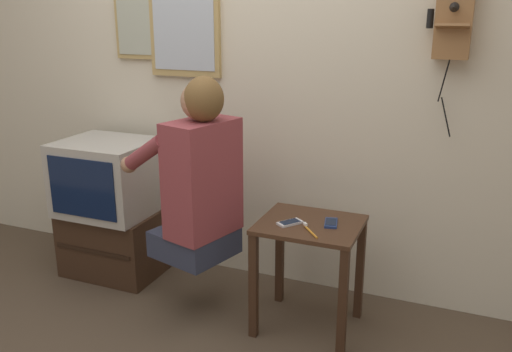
{
  "coord_description": "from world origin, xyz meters",
  "views": [
    {
      "loc": [
        1.23,
        -1.68,
        1.59
      ],
      "look_at": [
        0.26,
        0.68,
        0.8
      ],
      "focal_mm": 38.0,
      "sensor_mm": 36.0,
      "label": 1
    }
  ],
  "objects_px": {
    "cell_phone_held": "(290,223)",
    "television": "(108,177)",
    "toothbrush": "(309,230)",
    "wall_mirror": "(184,9)",
    "framed_picture": "(136,28)",
    "person": "(199,177)",
    "wall_phone_antique": "(454,13)",
    "cell_phone_spare": "(331,223)"
  },
  "relations": [
    {
      "from": "person",
      "to": "television",
      "type": "bearing_deg",
      "value": 89.03
    },
    {
      "from": "person",
      "to": "wall_phone_antique",
      "type": "bearing_deg",
      "value": -50.45
    },
    {
      "from": "toothbrush",
      "to": "framed_picture",
      "type": "bearing_deg",
      "value": 117.63
    },
    {
      "from": "cell_phone_spare",
      "to": "wall_phone_antique",
      "type": "bearing_deg",
      "value": 27.4
    },
    {
      "from": "television",
      "to": "cell_phone_held",
      "type": "height_order",
      "value": "television"
    },
    {
      "from": "framed_picture",
      "to": "cell_phone_spare",
      "type": "xyz_separation_m",
      "value": [
        1.35,
        -0.42,
        -0.9
      ]
    },
    {
      "from": "toothbrush",
      "to": "television",
      "type": "bearing_deg",
      "value": 130.69
    },
    {
      "from": "television",
      "to": "wall_mirror",
      "type": "distance_m",
      "value": 1.08
    },
    {
      "from": "cell_phone_held",
      "to": "framed_picture",
      "type": "bearing_deg",
      "value": -166.69
    },
    {
      "from": "television",
      "to": "wall_mirror",
      "type": "relative_size",
      "value": 0.71
    },
    {
      "from": "cell_phone_held",
      "to": "wall_phone_antique",
      "type": "bearing_deg",
      "value": 71.27
    },
    {
      "from": "television",
      "to": "toothbrush",
      "type": "distance_m",
      "value": 1.36
    },
    {
      "from": "wall_phone_antique",
      "to": "wall_mirror",
      "type": "distance_m",
      "value": 1.47
    },
    {
      "from": "person",
      "to": "cell_phone_spare",
      "type": "distance_m",
      "value": 0.7
    },
    {
      "from": "person",
      "to": "wall_phone_antique",
      "type": "distance_m",
      "value": 1.46
    },
    {
      "from": "cell_phone_spare",
      "to": "cell_phone_held",
      "type": "bearing_deg",
      "value": -170.23
    },
    {
      "from": "cell_phone_held",
      "to": "toothbrush",
      "type": "relative_size",
      "value": 1.04
    },
    {
      "from": "cell_phone_held",
      "to": "cell_phone_spare",
      "type": "bearing_deg",
      "value": 58.12
    },
    {
      "from": "wall_phone_antique",
      "to": "cell_phone_held",
      "type": "bearing_deg",
      "value": -144.97
    },
    {
      "from": "framed_picture",
      "to": "cell_phone_held",
      "type": "bearing_deg",
      "value": -22.94
    },
    {
      "from": "cell_phone_spare",
      "to": "person",
      "type": "bearing_deg",
      "value": 177.85
    },
    {
      "from": "cell_phone_held",
      "to": "television",
      "type": "bearing_deg",
      "value": -152.29
    },
    {
      "from": "cell_phone_held",
      "to": "cell_phone_spare",
      "type": "distance_m",
      "value": 0.2
    },
    {
      "from": "wall_mirror",
      "to": "toothbrush",
      "type": "bearing_deg",
      "value": -29.87
    },
    {
      "from": "wall_mirror",
      "to": "person",
      "type": "bearing_deg",
      "value": -56.42
    },
    {
      "from": "wall_phone_antique",
      "to": "cell_phone_spare",
      "type": "xyz_separation_m",
      "value": [
        -0.45,
        -0.37,
        -0.99
      ]
    },
    {
      "from": "person",
      "to": "cell_phone_spare",
      "type": "xyz_separation_m",
      "value": [
        0.67,
        0.12,
        -0.19
      ]
    },
    {
      "from": "television",
      "to": "cell_phone_spare",
      "type": "relative_size",
      "value": 4.07
    },
    {
      "from": "wall_mirror",
      "to": "framed_picture",
      "type": "bearing_deg",
      "value": 179.46
    },
    {
      "from": "person",
      "to": "framed_picture",
      "type": "xyz_separation_m",
      "value": [
        -0.69,
        0.53,
        0.71
      ]
    },
    {
      "from": "framed_picture",
      "to": "cell_phone_held",
      "type": "xyz_separation_m",
      "value": [
        1.16,
        -0.49,
        -0.9
      ]
    },
    {
      "from": "framed_picture",
      "to": "toothbrush",
      "type": "height_order",
      "value": "framed_picture"
    },
    {
      "from": "wall_mirror",
      "to": "television",
      "type": "bearing_deg",
      "value": -141.78
    },
    {
      "from": "toothbrush",
      "to": "wall_mirror",
      "type": "bearing_deg",
      "value": 110.89
    },
    {
      "from": "television",
      "to": "framed_picture",
      "type": "relative_size",
      "value": 1.48
    },
    {
      "from": "person",
      "to": "wall_mirror",
      "type": "xyz_separation_m",
      "value": [
        -0.35,
        0.53,
        0.82
      ]
    },
    {
      "from": "framed_picture",
      "to": "cell_phone_spare",
      "type": "relative_size",
      "value": 2.74
    },
    {
      "from": "framed_picture",
      "to": "toothbrush",
      "type": "relative_size",
      "value": 2.83
    },
    {
      "from": "wall_phone_antique",
      "to": "framed_picture",
      "type": "bearing_deg",
      "value": 178.61
    },
    {
      "from": "person",
      "to": "wall_mirror",
      "type": "height_order",
      "value": "wall_mirror"
    },
    {
      "from": "toothbrush",
      "to": "cell_phone_held",
      "type": "bearing_deg",
      "value": 115.72
    },
    {
      "from": "cell_phone_held",
      "to": "toothbrush",
      "type": "bearing_deg",
      "value": 11.2
    }
  ]
}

